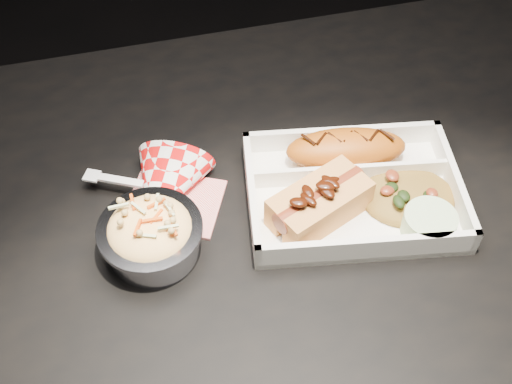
% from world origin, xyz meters
% --- Properties ---
extents(dining_table, '(1.20, 0.80, 0.75)m').
position_xyz_m(dining_table, '(0.00, 0.00, 0.66)').
color(dining_table, black).
rests_on(dining_table, ground).
extents(food_tray, '(0.28, 0.22, 0.04)m').
position_xyz_m(food_tray, '(0.08, 0.03, 0.76)').
color(food_tray, white).
rests_on(food_tray, dining_table).
extents(fried_pastry, '(0.16, 0.08, 0.05)m').
position_xyz_m(fried_pastry, '(0.09, 0.09, 0.78)').
color(fried_pastry, '#B15411').
rests_on(fried_pastry, food_tray).
extents(hotdog, '(0.13, 0.10, 0.06)m').
position_xyz_m(hotdog, '(0.03, 0.01, 0.78)').
color(hotdog, '#E0954C').
rests_on(hotdog, food_tray).
extents(fried_rice_mound, '(0.13, 0.11, 0.03)m').
position_xyz_m(fried_rice_mound, '(0.14, 0.01, 0.77)').
color(fried_rice_mound, olive).
rests_on(fried_rice_mound, food_tray).
extents(cupcake_liner, '(0.06, 0.06, 0.03)m').
position_xyz_m(cupcake_liner, '(0.15, -0.04, 0.77)').
color(cupcake_liner, beige).
rests_on(cupcake_liner, food_tray).
extents(foil_coleslaw_cup, '(0.12, 0.12, 0.07)m').
position_xyz_m(foil_coleslaw_cup, '(-0.16, 0.02, 0.78)').
color(foil_coleslaw_cup, silver).
rests_on(foil_coleslaw_cup, dining_table).
extents(napkin_fork, '(0.17, 0.15, 0.10)m').
position_xyz_m(napkin_fork, '(-0.14, 0.09, 0.77)').
color(napkin_fork, red).
rests_on(napkin_fork, dining_table).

